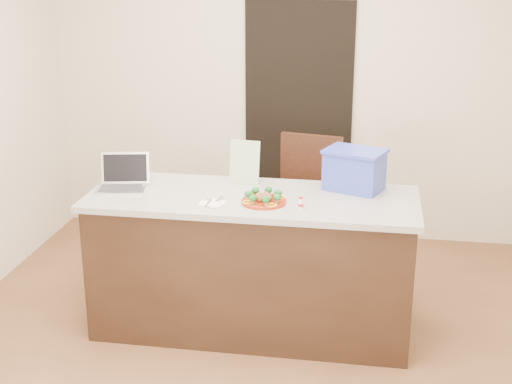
% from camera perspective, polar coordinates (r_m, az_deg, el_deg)
% --- Properties ---
extents(ground, '(4.00, 4.00, 0.00)m').
position_cam_1_polar(ground, '(4.60, -0.85, -12.24)').
color(ground, brown).
rests_on(ground, ground).
extents(room_shell, '(4.00, 4.00, 4.00)m').
position_cam_1_polar(room_shell, '(4.01, -0.96, 8.03)').
color(room_shell, white).
rests_on(room_shell, ground).
extents(doorway, '(0.90, 0.02, 2.00)m').
position_cam_1_polar(doorway, '(6.05, 3.39, 5.63)').
color(doorway, black).
rests_on(doorway, ground).
extents(island, '(2.06, 0.76, 0.92)m').
position_cam_1_polar(island, '(4.60, -0.32, -5.71)').
color(island, black).
rests_on(island, ground).
extents(plate, '(0.27, 0.27, 0.02)m').
position_cam_1_polar(plate, '(4.30, 0.62, -0.74)').
color(plate, maroon).
rests_on(plate, island).
extents(meatballs, '(0.11, 0.11, 0.04)m').
position_cam_1_polar(meatballs, '(4.30, 0.63, -0.40)').
color(meatballs, brown).
rests_on(meatballs, plate).
extents(broccoli, '(0.23, 0.23, 0.04)m').
position_cam_1_polar(broccoli, '(4.29, 0.62, -0.20)').
color(broccoli, '#124519').
rests_on(broccoli, plate).
extents(pepper_rings, '(0.24, 0.24, 0.01)m').
position_cam_1_polar(pepper_rings, '(4.30, 0.62, -0.62)').
color(pepper_rings, gold).
rests_on(pepper_rings, plate).
extents(napkin, '(0.18, 0.18, 0.01)m').
position_cam_1_polar(napkin, '(4.31, -3.51, -0.87)').
color(napkin, silver).
rests_on(napkin, island).
extents(fork, '(0.04, 0.17, 0.00)m').
position_cam_1_polar(fork, '(4.32, -3.73, -0.73)').
color(fork, '#A8A8AD').
rests_on(fork, napkin).
extents(knife, '(0.03, 0.21, 0.01)m').
position_cam_1_polar(knife, '(4.28, -3.17, -0.89)').
color(knife, white).
rests_on(knife, napkin).
extents(yogurt_bottle, '(0.03, 0.03, 0.07)m').
position_cam_1_polar(yogurt_bottle, '(4.21, 3.60, -0.96)').
color(yogurt_bottle, beige).
rests_on(yogurt_bottle, island).
extents(laptop, '(0.34, 0.30, 0.22)m').
position_cam_1_polar(laptop, '(4.65, -10.60, 1.05)').
color(laptop, silver).
rests_on(laptop, island).
extents(leaflet, '(0.20, 0.07, 0.28)m').
position_cam_1_polar(leaflet, '(4.63, -0.92, 2.41)').
color(leaflet, silver).
rests_on(leaflet, island).
extents(blue_box, '(0.43, 0.37, 0.26)m').
position_cam_1_polar(blue_box, '(4.55, 7.88, 1.79)').
color(blue_box, '#2F3DAC').
rests_on(blue_box, island).
extents(chair, '(0.55, 0.56, 1.07)m').
position_cam_1_polar(chair, '(5.36, 4.25, -0.48)').
color(chair, '#361A10').
rests_on(chair, ground).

